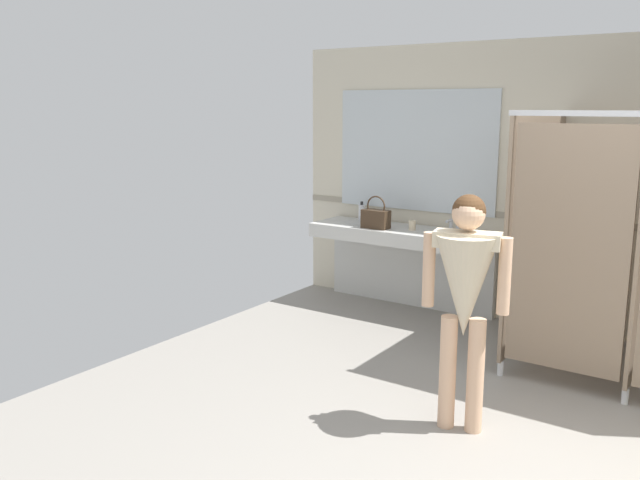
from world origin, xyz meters
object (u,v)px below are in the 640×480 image
at_px(handbag, 376,218).
at_px(paper_cup, 412,225).
at_px(soap_dispenser, 362,212).
at_px(person_standing, 465,286).

height_order(handbag, paper_cup, handbag).
bearing_deg(paper_cup, soap_dispenser, 164.09).
xyz_separation_m(person_standing, soap_dispenser, (-2.12, 2.26, -0.02)).
relative_size(person_standing, paper_cup, 16.14).
bearing_deg(handbag, paper_cup, 18.15).
relative_size(person_standing, soap_dispenser, 7.54).
distance_m(person_standing, soap_dispenser, 3.10).
height_order(person_standing, paper_cup, person_standing).
bearing_deg(soap_dispenser, person_standing, -46.84).
bearing_deg(person_standing, paper_cup, 124.38).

